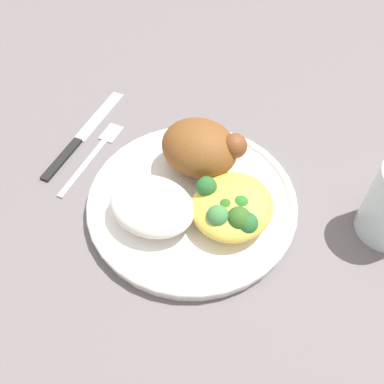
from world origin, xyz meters
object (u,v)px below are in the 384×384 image
roasted_chicken (201,148)px  rice_pile (152,206)px  mac_cheese_with_broccoli (230,209)px  fork (94,153)px  plate (192,202)px  knife (78,140)px

roasted_chicken → rice_pile: roasted_chicken is taller
mac_cheese_with_broccoli → fork: mac_cheese_with_broccoli is taller
mac_cheese_with_broccoli → plate: bearing=173.2°
mac_cheese_with_broccoli → knife: 0.25m
plate → fork: bearing=175.3°
mac_cheese_with_broccoli → roasted_chicken: bearing=140.2°
plate → roasted_chicken: roasted_chicken is taller
rice_pile → mac_cheese_with_broccoli: mac_cheese_with_broccoli is taller
mac_cheese_with_broccoli → knife: size_ratio=0.51×
roasted_chicken → knife: roasted_chicken is taller
mac_cheese_with_broccoli → knife: mac_cheese_with_broccoli is taller
mac_cheese_with_broccoli → rice_pile: bearing=-154.4°
roasted_chicken → fork: bearing=-165.6°
plate → roasted_chicken: 0.07m
plate → fork: plate is taller
plate → rice_pile: (-0.03, -0.04, 0.03)m
plate → mac_cheese_with_broccoli: (0.05, -0.01, 0.03)m
knife → rice_pile: bearing=-22.0°
plate → rice_pile: rice_pile is taller
mac_cheese_with_broccoli → fork: 0.21m
rice_pile → fork: (-0.13, 0.06, -0.03)m
rice_pile → fork: size_ratio=0.70×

